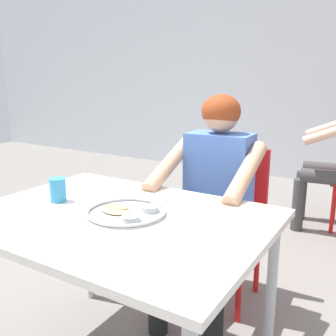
{
  "coord_description": "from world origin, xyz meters",
  "views": [
    {
      "loc": [
        0.85,
        -1.12,
        1.27
      ],
      "look_at": [
        0.03,
        0.21,
        0.89
      ],
      "focal_mm": 39.76,
      "sensor_mm": 36.0,
      "label": 1
    }
  ],
  "objects_px": {
    "drinking_cup": "(58,189)",
    "table_foreground": "(118,231)",
    "diner_foreground": "(212,188)",
    "chair_foreground": "(226,212)",
    "thali_tray": "(127,212)"
  },
  "relations": [
    {
      "from": "diner_foreground",
      "to": "drinking_cup",
      "type": "bearing_deg",
      "value": -125.28
    },
    {
      "from": "thali_tray",
      "to": "drinking_cup",
      "type": "xyz_separation_m",
      "value": [
        -0.36,
        -0.03,
        0.04
      ]
    },
    {
      "from": "thali_tray",
      "to": "table_foreground",
      "type": "bearing_deg",
      "value": -149.03
    },
    {
      "from": "table_foreground",
      "to": "diner_foreground",
      "type": "distance_m",
      "value": 0.64
    },
    {
      "from": "drinking_cup",
      "to": "table_foreground",
      "type": "bearing_deg",
      "value": 1.07
    },
    {
      "from": "drinking_cup",
      "to": "diner_foreground",
      "type": "height_order",
      "value": "diner_foreground"
    },
    {
      "from": "thali_tray",
      "to": "drinking_cup",
      "type": "relative_size",
      "value": 3.03
    },
    {
      "from": "table_foreground",
      "to": "diner_foreground",
      "type": "relative_size",
      "value": 0.99
    },
    {
      "from": "drinking_cup",
      "to": "chair_foreground",
      "type": "bearing_deg",
      "value": 62.82
    },
    {
      "from": "drinking_cup",
      "to": "diner_foreground",
      "type": "distance_m",
      "value": 0.78
    },
    {
      "from": "chair_foreground",
      "to": "diner_foreground",
      "type": "xyz_separation_m",
      "value": [
        0.01,
        -0.23,
        0.21
      ]
    },
    {
      "from": "table_foreground",
      "to": "chair_foreground",
      "type": "distance_m",
      "value": 0.88
    },
    {
      "from": "chair_foreground",
      "to": "diner_foreground",
      "type": "distance_m",
      "value": 0.31
    },
    {
      "from": "thali_tray",
      "to": "chair_foreground",
      "type": "xyz_separation_m",
      "value": [
        0.08,
        0.83,
        -0.25
      ]
    },
    {
      "from": "chair_foreground",
      "to": "diner_foreground",
      "type": "relative_size",
      "value": 0.74
    }
  ]
}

